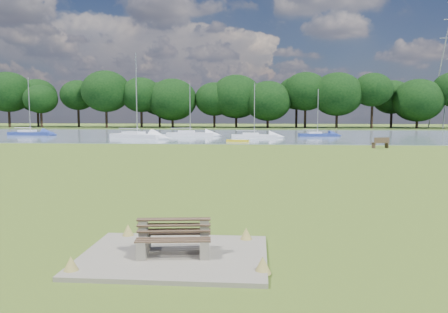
# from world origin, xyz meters

# --- Properties ---
(ground) EXTENTS (220.00, 220.00, 0.00)m
(ground) POSITION_xyz_m (0.00, 0.00, 0.00)
(ground) COLOR olive
(river) EXTENTS (220.00, 40.00, 0.10)m
(river) POSITION_xyz_m (0.00, 42.00, 0.00)
(river) COLOR slate
(river) RESTS_ON ground
(far_bank) EXTENTS (220.00, 20.00, 0.40)m
(far_bank) POSITION_xyz_m (0.00, 72.00, 0.00)
(far_bank) COLOR #4C6626
(far_bank) RESTS_ON ground
(concrete_pad) EXTENTS (4.20, 3.20, 0.10)m
(concrete_pad) POSITION_xyz_m (0.00, -14.00, 0.05)
(concrete_pad) COLOR gray
(concrete_pad) RESTS_ON ground
(bench_pair) EXTENTS (1.76, 1.16, 0.89)m
(bench_pair) POSITION_xyz_m (-0.00, -14.00, 0.46)
(bench_pair) COLOR gray
(bench_pair) RESTS_ON concrete_pad
(riverbank_bench) EXTENTS (1.72, 1.05, 1.02)m
(riverbank_bench) POSITION_xyz_m (13.34, 18.34, 0.51)
(riverbank_bench) COLOR brown
(riverbank_bench) RESTS_ON ground
(kayak) EXTENTS (2.61, 1.00, 0.26)m
(kayak) POSITION_xyz_m (-0.43, 25.30, 0.18)
(kayak) COLOR yellow
(kayak) RESTS_ON river
(tree_line) EXTENTS (132.72, 9.81, 11.87)m
(tree_line) POSITION_xyz_m (-4.55, 68.00, 7.03)
(tree_line) COLOR black
(tree_line) RESTS_ON far_bank
(sailboat_0) EXTENTS (6.63, 2.34, 7.28)m
(sailboat_0) POSITION_xyz_m (-7.67, 36.52, 0.52)
(sailboat_0) COLOR silver
(sailboat_0) RESTS_ON river
(sailboat_2) EXTENTS (6.03, 2.02, 7.13)m
(sailboat_2) POSITION_xyz_m (1.26, 33.51, 0.44)
(sailboat_2) COLOR silver
(sailboat_2) RESTS_ON river
(sailboat_4) EXTENTS (6.49, 2.38, 8.35)m
(sailboat_4) POSITION_xyz_m (-31.23, 37.35, 0.52)
(sailboat_4) COLOR navy
(sailboat_4) RESTS_ON river
(sailboat_5) EXTENTS (5.34, 2.27, 6.48)m
(sailboat_5) POSITION_xyz_m (9.93, 37.47, 0.44)
(sailboat_5) COLOR navy
(sailboat_5) RESTS_ON river
(sailboat_6) EXTENTS (7.65, 4.91, 10.76)m
(sailboat_6) POSITION_xyz_m (-13.66, 31.14, 0.59)
(sailboat_6) COLOR silver
(sailboat_6) RESTS_ON river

